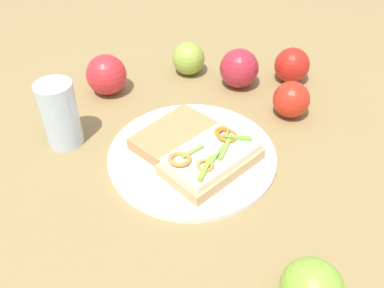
{
  "coord_description": "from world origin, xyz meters",
  "views": [
    {
      "loc": [
        -0.17,
        0.5,
        0.48
      ],
      "look_at": [
        0.0,
        0.0,
        0.03
      ],
      "focal_mm": 38.03,
      "sensor_mm": 36.0,
      "label": 1
    }
  ],
  "objects_px": {
    "apple_2": "(106,75)",
    "plate": "(192,155)",
    "sandwich": "(211,158)",
    "bread_slice_side": "(174,135)",
    "apple_4": "(291,100)",
    "apple_5": "(188,59)",
    "apple_0": "(239,68)",
    "apple_3": "(292,65)",
    "drinking_glass": "(60,114)"
  },
  "relations": [
    {
      "from": "apple_2",
      "to": "plate",
      "type": "bearing_deg",
      "value": 149.01
    },
    {
      "from": "sandwich",
      "to": "bread_slice_side",
      "type": "distance_m",
      "value": 0.09
    },
    {
      "from": "plate",
      "to": "apple_4",
      "type": "distance_m",
      "value": 0.23
    },
    {
      "from": "apple_5",
      "to": "apple_0",
      "type": "bearing_deg",
      "value": 172.78
    },
    {
      "from": "sandwich",
      "to": "plate",
      "type": "bearing_deg",
      "value": -90.42
    },
    {
      "from": "sandwich",
      "to": "apple_5",
      "type": "relative_size",
      "value": 2.57
    },
    {
      "from": "plate",
      "to": "apple_0",
      "type": "xyz_separation_m",
      "value": [
        -0.02,
        -0.25,
        0.04
      ]
    },
    {
      "from": "apple_4",
      "to": "plate",
      "type": "bearing_deg",
      "value": 51.71
    },
    {
      "from": "apple_0",
      "to": "apple_5",
      "type": "height_order",
      "value": "apple_0"
    },
    {
      "from": "apple_3",
      "to": "apple_4",
      "type": "bearing_deg",
      "value": 97.49
    },
    {
      "from": "bread_slice_side",
      "to": "apple_5",
      "type": "distance_m",
      "value": 0.25
    },
    {
      "from": "plate",
      "to": "apple_2",
      "type": "distance_m",
      "value": 0.27
    },
    {
      "from": "bread_slice_side",
      "to": "apple_3",
      "type": "bearing_deg",
      "value": 173.85
    },
    {
      "from": "apple_2",
      "to": "drinking_glass",
      "type": "bearing_deg",
      "value": 90.84
    },
    {
      "from": "apple_3",
      "to": "apple_4",
      "type": "xyz_separation_m",
      "value": [
        -0.02,
        0.13,
        -0.0
      ]
    },
    {
      "from": "apple_0",
      "to": "apple_2",
      "type": "xyz_separation_m",
      "value": [
        0.25,
        0.11,
        0.0
      ]
    },
    {
      "from": "plate",
      "to": "bread_slice_side",
      "type": "bearing_deg",
      "value": -28.18
    },
    {
      "from": "sandwich",
      "to": "drinking_glass",
      "type": "height_order",
      "value": "drinking_glass"
    },
    {
      "from": "apple_2",
      "to": "apple_3",
      "type": "distance_m",
      "value": 0.4
    },
    {
      "from": "apple_4",
      "to": "drinking_glass",
      "type": "xyz_separation_m",
      "value": [
        0.37,
        0.21,
        0.03
      ]
    },
    {
      "from": "apple_2",
      "to": "apple_4",
      "type": "xyz_separation_m",
      "value": [
        -0.38,
        -0.04,
        -0.01
      ]
    },
    {
      "from": "sandwich",
      "to": "apple_2",
      "type": "distance_m",
      "value": 0.32
    },
    {
      "from": "apple_0",
      "to": "apple_3",
      "type": "xyz_separation_m",
      "value": [
        -0.1,
        -0.06,
        -0.0
      ]
    },
    {
      "from": "plate",
      "to": "apple_0",
      "type": "height_order",
      "value": "apple_0"
    },
    {
      "from": "apple_3",
      "to": "apple_5",
      "type": "distance_m",
      "value": 0.23
    },
    {
      "from": "apple_4",
      "to": "apple_0",
      "type": "bearing_deg",
      "value": -31.25
    },
    {
      "from": "apple_2",
      "to": "sandwich",
      "type": "bearing_deg",
      "value": 149.35
    },
    {
      "from": "apple_0",
      "to": "apple_5",
      "type": "distance_m",
      "value": 0.12
    },
    {
      "from": "sandwich",
      "to": "apple_5",
      "type": "xyz_separation_m",
      "value": [
        0.14,
        -0.29,
        0.01
      ]
    },
    {
      "from": "plate",
      "to": "drinking_glass",
      "type": "bearing_deg",
      "value": 7.68
    },
    {
      "from": "plate",
      "to": "bread_slice_side",
      "type": "distance_m",
      "value": 0.05
    },
    {
      "from": "apple_3",
      "to": "apple_5",
      "type": "xyz_separation_m",
      "value": [
        0.22,
        0.04,
        -0.0
      ]
    },
    {
      "from": "apple_5",
      "to": "apple_3",
      "type": "bearing_deg",
      "value": -169.81
    },
    {
      "from": "apple_4",
      "to": "apple_5",
      "type": "bearing_deg",
      "value": -20.26
    },
    {
      "from": "drinking_glass",
      "to": "apple_2",
      "type": "bearing_deg",
      "value": -89.16
    },
    {
      "from": "drinking_glass",
      "to": "bread_slice_side",
      "type": "bearing_deg",
      "value": -164.36
    },
    {
      "from": "sandwich",
      "to": "apple_2",
      "type": "bearing_deg",
      "value": -92.47
    },
    {
      "from": "apple_4",
      "to": "drinking_glass",
      "type": "distance_m",
      "value": 0.43
    },
    {
      "from": "drinking_glass",
      "to": "apple_4",
      "type": "bearing_deg",
      "value": -150.51
    },
    {
      "from": "apple_2",
      "to": "apple_5",
      "type": "distance_m",
      "value": 0.19
    },
    {
      "from": "bread_slice_side",
      "to": "apple_0",
      "type": "bearing_deg",
      "value": -171.05
    },
    {
      "from": "drinking_glass",
      "to": "plate",
      "type": "bearing_deg",
      "value": -172.32
    },
    {
      "from": "bread_slice_side",
      "to": "apple_0",
      "type": "height_order",
      "value": "apple_0"
    },
    {
      "from": "apple_4",
      "to": "drinking_glass",
      "type": "bearing_deg",
      "value": 29.49
    },
    {
      "from": "apple_5",
      "to": "drinking_glass",
      "type": "bearing_deg",
      "value": 66.0
    },
    {
      "from": "apple_0",
      "to": "drinking_glass",
      "type": "xyz_separation_m",
      "value": [
        0.25,
        0.28,
        0.02
      ]
    },
    {
      "from": "apple_0",
      "to": "apple_3",
      "type": "relative_size",
      "value": 1.1
    },
    {
      "from": "plate",
      "to": "drinking_glass",
      "type": "relative_size",
      "value": 2.39
    },
    {
      "from": "apple_0",
      "to": "apple_5",
      "type": "bearing_deg",
      "value": -7.22
    },
    {
      "from": "apple_0",
      "to": "sandwich",
      "type": "bearing_deg",
      "value": 94.12
    }
  ]
}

